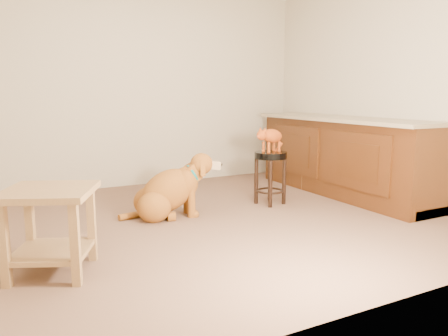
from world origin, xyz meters
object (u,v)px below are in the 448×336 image
side_table (50,218)px  golden_retriever (169,192)px  padded_stool (270,167)px  wood_stool (322,162)px  tabby_kitten (270,137)px

side_table → golden_retriever: golden_retriever is taller
padded_stool → side_table: side_table is taller
padded_stool → golden_retriever: golden_retriever is taller
wood_stool → golden_retriever: (-2.15, -0.24, -0.12)m
wood_stool → tabby_kitten: size_ratio=1.53×
padded_stool → wood_stool: wood_stool is taller
padded_stool → golden_retriever: 1.19m
golden_retriever → padded_stool: bearing=7.4°
padded_stool → side_table: size_ratio=0.78×
padded_stool → side_table: 2.55m
tabby_kitten → side_table: bearing=-171.7°
tabby_kitten → wood_stool: bearing=3.2°
wood_stool → side_table: size_ratio=0.94×
padded_stool → wood_stool: size_ratio=0.83×
padded_stool → tabby_kitten: (-0.01, -0.00, 0.34)m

